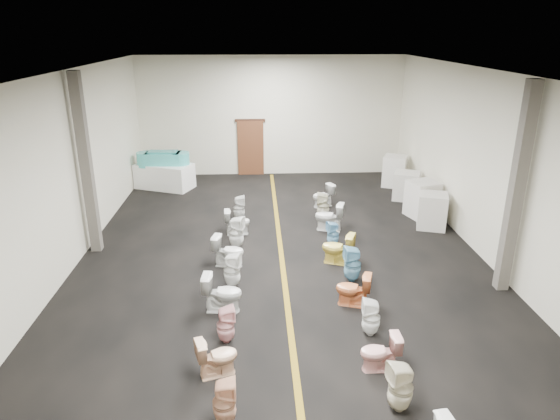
# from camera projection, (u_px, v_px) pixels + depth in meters

# --- Properties ---
(floor) EXTENTS (16.00, 16.00, 0.00)m
(floor) POSITION_uv_depth(u_px,v_px,m) (282.00, 262.00, 12.22)
(floor) COLOR black
(floor) RESTS_ON ground
(ceiling) EXTENTS (16.00, 16.00, 0.00)m
(ceiling) POSITION_uv_depth(u_px,v_px,m) (283.00, 73.00, 10.68)
(ceiling) COLOR black
(ceiling) RESTS_ON ground
(wall_back) EXTENTS (10.00, 0.00, 10.00)m
(wall_back) POSITION_uv_depth(u_px,v_px,m) (271.00, 116.00, 18.96)
(wall_back) COLOR beige
(wall_back) RESTS_ON ground
(wall_left) EXTENTS (0.00, 16.00, 16.00)m
(wall_left) POSITION_uv_depth(u_px,v_px,m) (61.00, 177.00, 11.22)
(wall_left) COLOR beige
(wall_left) RESTS_ON ground
(wall_right) EXTENTS (0.00, 16.00, 16.00)m
(wall_right) POSITION_uv_depth(u_px,v_px,m) (495.00, 171.00, 11.68)
(wall_right) COLOR beige
(wall_right) RESTS_ON ground
(aisle_stripe) EXTENTS (0.12, 15.60, 0.01)m
(aisle_stripe) POSITION_uv_depth(u_px,v_px,m) (282.00, 262.00, 12.22)
(aisle_stripe) COLOR #7E6012
(aisle_stripe) RESTS_ON floor
(back_door) EXTENTS (1.00, 0.10, 2.10)m
(back_door) POSITION_uv_depth(u_px,v_px,m) (251.00, 148.00, 19.28)
(back_door) COLOR #562D19
(back_door) RESTS_ON floor
(door_frame) EXTENTS (1.15, 0.08, 0.10)m
(door_frame) POSITION_uv_depth(u_px,v_px,m) (250.00, 120.00, 18.92)
(door_frame) COLOR #331C11
(door_frame) RESTS_ON back_door
(column_left) EXTENTS (0.25, 0.25, 4.50)m
(column_left) POSITION_uv_depth(u_px,v_px,m) (86.00, 165.00, 12.17)
(column_left) COLOR #59544C
(column_left) RESTS_ON floor
(column_right) EXTENTS (0.25, 0.25, 4.50)m
(column_right) POSITION_uv_depth(u_px,v_px,m) (516.00, 191.00, 10.26)
(column_right) COLOR #59544C
(column_right) RESTS_ON floor
(display_table) EXTENTS (2.20, 1.65, 0.88)m
(display_table) POSITION_uv_depth(u_px,v_px,m) (165.00, 176.00, 17.81)
(display_table) COLOR white
(display_table) RESTS_ON floor
(bathtub) EXTENTS (1.86, 0.73, 0.55)m
(bathtub) POSITION_uv_depth(u_px,v_px,m) (163.00, 159.00, 17.60)
(bathtub) COLOR #3EB4B1
(bathtub) RESTS_ON display_table
(appliance_crate_a) EXTENTS (0.98, 0.98, 1.01)m
(appliance_crate_a) POSITION_uv_depth(u_px,v_px,m) (432.00, 211.00, 14.22)
(appliance_crate_a) COLOR beige
(appliance_crate_a) RESTS_ON floor
(appliance_crate_b) EXTENTS (1.00, 1.00, 1.10)m
(appliance_crate_b) POSITION_uv_depth(u_px,v_px,m) (422.00, 199.00, 15.06)
(appliance_crate_b) COLOR beige
(appliance_crate_b) RESTS_ON floor
(appliance_crate_c) EXTENTS (1.05, 1.05, 0.92)m
(appliance_crate_c) POSITION_uv_depth(u_px,v_px,m) (406.00, 186.00, 16.63)
(appliance_crate_c) COLOR silver
(appliance_crate_c) RESTS_ON floor
(appliance_crate_d) EXTENTS (1.03, 1.03, 1.11)m
(appliance_crate_d) POSITION_uv_depth(u_px,v_px,m) (395.00, 171.00, 17.99)
(appliance_crate_d) COLOR silver
(appliance_crate_d) RESTS_ON floor
(toilet_left_1) EXTENTS (0.36, 0.35, 0.75)m
(toilet_left_1) POSITION_uv_depth(u_px,v_px,m) (224.00, 402.00, 7.12)
(toilet_left_1) COLOR #E0A581
(toilet_left_1) RESTS_ON floor
(toilet_left_2) EXTENTS (0.76, 0.58, 0.69)m
(toilet_left_2) POSITION_uv_depth(u_px,v_px,m) (217.00, 357.00, 8.16)
(toilet_left_2) COLOR beige
(toilet_left_2) RESTS_ON floor
(toilet_left_3) EXTENTS (0.39, 0.38, 0.72)m
(toilet_left_3) POSITION_uv_depth(u_px,v_px,m) (226.00, 325.00, 9.01)
(toilet_left_3) COLOR #E0A1A1
(toilet_left_3) RESTS_ON floor
(toilet_left_4) EXTENTS (0.82, 0.51, 0.80)m
(toilet_left_4) POSITION_uv_depth(u_px,v_px,m) (222.00, 293.00, 10.01)
(toilet_left_4) COLOR silver
(toilet_left_4) RESTS_ON floor
(toilet_left_5) EXTENTS (0.45, 0.45, 0.81)m
(toilet_left_5) POSITION_uv_depth(u_px,v_px,m) (232.00, 270.00, 10.94)
(toilet_left_5) COLOR white
(toilet_left_5) RESTS_ON floor
(toilet_left_6) EXTENTS (0.83, 0.58, 0.77)m
(toilet_left_6) POSITION_uv_depth(u_px,v_px,m) (228.00, 251.00, 11.93)
(toilet_left_6) COLOR silver
(toilet_left_6) RESTS_ON floor
(toilet_left_7) EXTENTS (0.49, 0.48, 0.86)m
(toilet_left_7) POSITION_uv_depth(u_px,v_px,m) (236.00, 232.00, 12.90)
(toilet_left_7) COLOR white
(toilet_left_7) RESTS_ON floor
(toilet_left_8) EXTENTS (0.72, 0.44, 0.71)m
(toilet_left_8) POSITION_uv_depth(u_px,v_px,m) (237.00, 222.00, 13.80)
(toilet_left_8) COLOR silver
(toilet_left_8) RESTS_ON floor
(toilet_left_9) EXTENTS (0.36, 0.35, 0.75)m
(toilet_left_9) POSITION_uv_depth(u_px,v_px,m) (239.00, 208.00, 14.84)
(toilet_left_9) COLOR silver
(toilet_left_9) RESTS_ON floor
(toilet_right_2) EXTENTS (0.43, 0.43, 0.82)m
(toilet_right_2) POSITION_uv_depth(u_px,v_px,m) (400.00, 387.00, 7.36)
(toilet_right_2) COLOR beige
(toilet_right_2) RESTS_ON floor
(toilet_right_3) EXTENTS (0.66, 0.38, 0.67)m
(toilet_right_3) POSITION_uv_depth(u_px,v_px,m) (380.00, 353.00, 8.27)
(toilet_right_3) COLOR #EEACA5
(toilet_right_3) RESTS_ON floor
(toilet_right_4) EXTENTS (0.37, 0.36, 0.74)m
(toilet_right_4) POSITION_uv_depth(u_px,v_px,m) (371.00, 317.00, 9.21)
(toilet_right_4) COLOR white
(toilet_right_4) RESTS_ON floor
(toilet_right_5) EXTENTS (0.80, 0.60, 0.72)m
(toilet_right_5) POSITION_uv_depth(u_px,v_px,m) (353.00, 289.00, 10.22)
(toilet_right_5) COLOR #D7733F
(toilet_right_5) RESTS_ON floor
(toilet_right_6) EXTENTS (0.41, 0.40, 0.84)m
(toilet_right_6) POSITION_uv_depth(u_px,v_px,m) (352.00, 264.00, 11.19)
(toilet_right_6) COLOR #70AECB
(toilet_right_6) RESTS_ON floor
(toilet_right_7) EXTENTS (0.89, 0.70, 0.79)m
(toilet_right_7) POSITION_uv_depth(u_px,v_px,m) (338.00, 248.00, 12.05)
(toilet_right_7) COLOR #ECD251
(toilet_right_7) RESTS_ON floor
(toilet_right_8) EXTENTS (0.38, 0.38, 0.68)m
(toilet_right_8) POSITION_uv_depth(u_px,v_px,m) (333.00, 234.00, 13.03)
(toilet_right_8) COLOR #72B2D9
(toilet_right_8) RESTS_ON floor
(toilet_right_9) EXTENTS (0.90, 0.68, 0.82)m
(toilet_right_9) POSITION_uv_depth(u_px,v_px,m) (329.00, 217.00, 14.04)
(toilet_right_9) COLOR silver
(toilet_right_9) RESTS_ON floor
(toilet_right_10) EXTENTS (0.42, 0.41, 0.81)m
(toilet_right_10) POSITION_uv_depth(u_px,v_px,m) (323.00, 206.00, 14.92)
(toilet_right_10) COLOR beige
(toilet_right_10) RESTS_ON floor
(toilet_right_11) EXTENTS (0.81, 0.66, 0.72)m
(toilet_right_11) POSITION_uv_depth(u_px,v_px,m) (323.00, 196.00, 15.95)
(toilet_right_11) COLOR silver
(toilet_right_11) RESTS_ON floor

